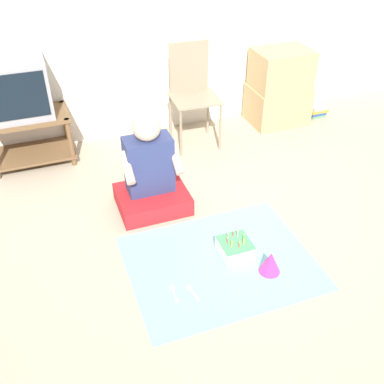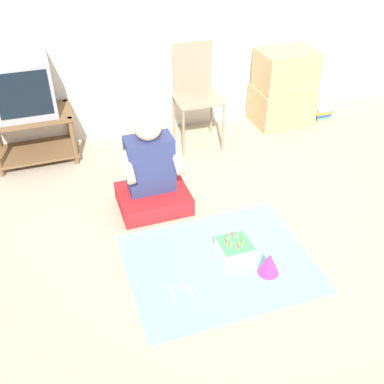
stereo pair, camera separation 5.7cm
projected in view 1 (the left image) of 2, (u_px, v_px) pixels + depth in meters
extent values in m
plane|color=tan|center=(261.00, 249.00, 3.15)|extent=(16.00, 16.00, 0.00)
cube|color=brown|center=(26.00, 117.00, 3.85)|extent=(0.71, 0.43, 0.03)
cube|color=brown|center=(34.00, 153.00, 4.06)|extent=(0.71, 0.43, 0.02)
cylinder|color=brown|center=(71.00, 142.00, 3.92)|extent=(0.04, 0.04, 0.45)
cylinder|color=brown|center=(65.00, 124.00, 4.20)|extent=(0.04, 0.04, 0.45)
cube|color=#99999E|center=(19.00, 89.00, 3.70)|extent=(0.48, 0.39, 0.48)
cube|color=black|center=(20.00, 97.00, 3.55)|extent=(0.42, 0.01, 0.38)
cube|color=gray|center=(195.00, 99.00, 4.08)|extent=(0.43, 0.40, 0.02)
cube|color=gray|center=(189.00, 67.00, 4.08)|extent=(0.37, 0.03, 0.47)
cylinder|color=gray|center=(181.00, 133.00, 4.04)|extent=(0.02, 0.02, 0.47)
cylinder|color=gray|center=(220.00, 127.00, 4.13)|extent=(0.02, 0.02, 0.47)
cylinder|color=gray|center=(171.00, 117.00, 4.30)|extent=(0.02, 0.02, 0.47)
cylinder|color=gray|center=(208.00, 112.00, 4.40)|extent=(0.02, 0.02, 0.47)
cube|color=tan|center=(277.00, 104.00, 4.65)|extent=(0.57, 0.45, 0.38)
cube|color=tan|center=(281.00, 69.00, 4.43)|extent=(0.55, 0.41, 0.38)
cube|color=#60936B|center=(315.00, 115.00, 4.83)|extent=(0.15, 0.14, 0.03)
cube|color=#284793|center=(316.00, 112.00, 4.82)|extent=(0.17, 0.14, 0.03)
cube|color=#A88933|center=(317.00, 110.00, 4.80)|extent=(0.20, 0.15, 0.03)
cube|color=beige|center=(318.00, 107.00, 4.79)|extent=(0.16, 0.13, 0.03)
cube|color=red|center=(153.00, 199.00, 3.51)|extent=(0.54, 0.44, 0.14)
cube|color=navy|center=(149.00, 165.00, 3.37)|extent=(0.35, 0.20, 0.45)
sphere|color=beige|center=(146.00, 127.00, 3.19)|extent=(0.21, 0.21, 0.21)
cone|color=silver|center=(145.00, 110.00, 3.11)|extent=(0.11, 0.11, 0.09)
cylinder|color=beige|center=(127.00, 168.00, 3.20)|extent=(0.06, 0.24, 0.19)
cylinder|color=beige|center=(176.00, 159.00, 3.31)|extent=(0.06, 0.24, 0.19)
cube|color=#7FC6E0|center=(220.00, 262.00, 3.05)|extent=(1.23, 0.97, 0.01)
cube|color=#F4E0C6|center=(235.00, 248.00, 3.08)|extent=(0.21, 0.21, 0.10)
cube|color=#4CB266|center=(236.00, 243.00, 3.05)|extent=(0.21, 0.21, 0.01)
cylinder|color=#66C666|center=(244.00, 238.00, 3.05)|extent=(0.01, 0.01, 0.05)
sphere|color=#FFCC4C|center=(244.00, 235.00, 3.03)|extent=(0.01, 0.01, 0.01)
cylinder|color=#E58CCC|center=(238.00, 235.00, 3.08)|extent=(0.01, 0.01, 0.05)
sphere|color=#FFCC4C|center=(238.00, 231.00, 3.06)|extent=(0.01, 0.01, 0.01)
cylinder|color=#EA4C4C|center=(233.00, 235.00, 3.08)|extent=(0.01, 0.01, 0.05)
sphere|color=#FFCC4C|center=(233.00, 231.00, 3.06)|extent=(0.01, 0.01, 0.01)
cylinder|color=#E58CCC|center=(228.00, 237.00, 3.06)|extent=(0.01, 0.01, 0.05)
sphere|color=#FFCC4C|center=(228.00, 234.00, 3.04)|extent=(0.01, 0.01, 0.01)
cylinder|color=#EA4C4C|center=(227.00, 242.00, 3.02)|extent=(0.01, 0.01, 0.05)
sphere|color=#FFCC4C|center=(228.00, 238.00, 3.00)|extent=(0.01, 0.01, 0.01)
cylinder|color=yellow|center=(232.00, 245.00, 2.99)|extent=(0.01, 0.01, 0.05)
sphere|color=#FFCC4C|center=(232.00, 242.00, 2.97)|extent=(0.01, 0.01, 0.01)
cylinder|color=#EA4C4C|center=(239.00, 246.00, 2.99)|extent=(0.01, 0.01, 0.05)
sphere|color=#FFCC4C|center=(240.00, 242.00, 2.97)|extent=(0.01, 0.01, 0.01)
cylinder|color=yellow|center=(244.00, 243.00, 3.01)|extent=(0.01, 0.01, 0.05)
sphere|color=#FFCC4C|center=(244.00, 239.00, 2.99)|extent=(0.01, 0.01, 0.01)
cone|color=#CC338C|center=(270.00, 262.00, 2.93)|extent=(0.14, 0.14, 0.16)
ellipsoid|color=white|center=(172.00, 288.00, 2.85)|extent=(0.04, 0.05, 0.01)
cube|color=white|center=(175.00, 297.00, 2.79)|extent=(0.01, 0.10, 0.01)
ellipsoid|color=white|center=(189.00, 287.00, 2.85)|extent=(0.04, 0.05, 0.01)
cube|color=white|center=(194.00, 295.00, 2.80)|extent=(0.03, 0.10, 0.01)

